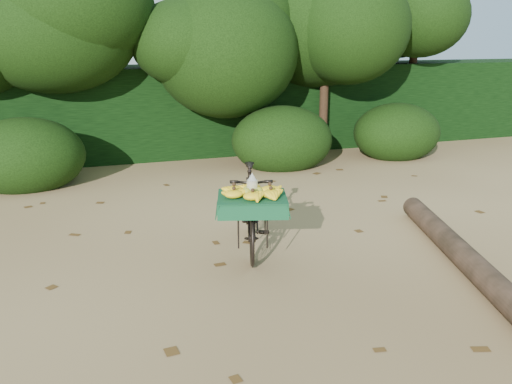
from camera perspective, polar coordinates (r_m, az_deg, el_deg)
name	(u,v)px	position (r m, az deg, el deg)	size (l,w,h in m)	color
ground	(300,261)	(6.03, 4.60, -7.21)	(80.00, 80.00, 0.00)	tan
vendor_bicycle	(250,208)	(6.14, -0.59, -1.72)	(1.04, 1.79, 0.98)	black
fallen_log	(465,258)	(6.16, 21.17, -6.46)	(0.26, 0.26, 3.60)	brown
hedge_backdrop	(182,109)	(11.68, -7.84, 8.62)	(26.00, 1.80, 1.80)	black
tree_row	(154,57)	(10.69, -10.70, 13.75)	(14.50, 2.00, 4.00)	black
bush_clumps	(231,146)	(9.95, -2.60, 4.85)	(8.80, 1.70, 0.90)	black
leaf_litter	(278,240)	(6.58, 2.34, -5.07)	(7.00, 7.30, 0.01)	#543616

